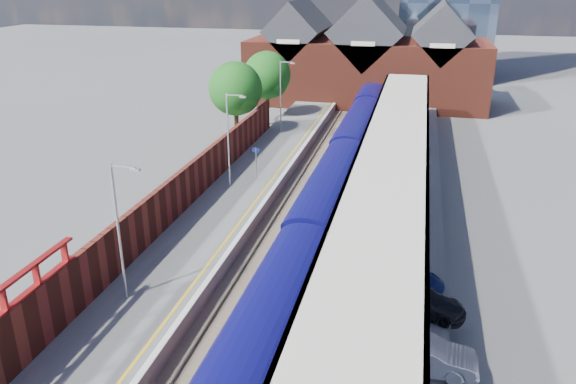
# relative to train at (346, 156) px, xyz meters

# --- Properties ---
(ground) EXTENTS (240.00, 240.00, 0.00)m
(ground) POSITION_rel_train_xyz_m (-1.49, 2.31, -2.12)
(ground) COLOR #5B5B5E
(ground) RESTS_ON ground
(ballast_bed) EXTENTS (6.00, 76.00, 0.06)m
(ballast_bed) POSITION_rel_train_xyz_m (-1.49, -7.69, -2.09)
(ballast_bed) COLOR #473D33
(ballast_bed) RESTS_ON ground
(rails) EXTENTS (4.51, 76.00, 0.14)m
(rails) POSITION_rel_train_xyz_m (-1.49, -7.69, -2.00)
(rails) COLOR slate
(rails) RESTS_ON ground
(left_platform) EXTENTS (5.00, 76.00, 1.00)m
(left_platform) POSITION_rel_train_xyz_m (-6.99, -7.69, -1.62)
(left_platform) COLOR #565659
(left_platform) RESTS_ON ground
(right_platform) EXTENTS (6.00, 76.00, 1.00)m
(right_platform) POSITION_rel_train_xyz_m (4.51, -7.69, -1.62)
(right_platform) COLOR #565659
(right_platform) RESTS_ON ground
(coping_left) EXTENTS (0.30, 76.00, 0.05)m
(coping_left) POSITION_rel_train_xyz_m (-4.64, -7.69, -1.10)
(coping_left) COLOR silver
(coping_left) RESTS_ON left_platform
(coping_right) EXTENTS (0.30, 76.00, 0.05)m
(coping_right) POSITION_rel_train_xyz_m (1.66, -7.69, -1.10)
(coping_right) COLOR silver
(coping_right) RESTS_ON right_platform
(yellow_line) EXTENTS (0.14, 76.00, 0.01)m
(yellow_line) POSITION_rel_train_xyz_m (-5.24, -7.69, -1.12)
(yellow_line) COLOR yellow
(yellow_line) RESTS_ON left_platform
(train) EXTENTS (2.96, 65.93, 3.45)m
(train) POSITION_rel_train_xyz_m (0.00, 0.00, 0.00)
(train) COLOR #0D0B52
(train) RESTS_ON ground
(canopy) EXTENTS (4.50, 52.00, 4.48)m
(canopy) POSITION_rel_train_xyz_m (3.99, -5.74, 3.13)
(canopy) COLOR navy
(canopy) RESTS_ON right_platform
(lamp_post_b) EXTENTS (1.48, 0.18, 7.00)m
(lamp_post_b) POSITION_rel_train_xyz_m (-7.86, -21.69, 2.87)
(lamp_post_b) COLOR #A5A8AA
(lamp_post_b) RESTS_ON left_platform
(lamp_post_c) EXTENTS (1.48, 0.18, 7.00)m
(lamp_post_c) POSITION_rel_train_xyz_m (-7.86, -5.69, 2.87)
(lamp_post_c) COLOR #A5A8AA
(lamp_post_c) RESTS_ON left_platform
(lamp_post_d) EXTENTS (1.48, 0.18, 7.00)m
(lamp_post_d) POSITION_rel_train_xyz_m (-7.86, 10.31, 2.87)
(lamp_post_d) COLOR #A5A8AA
(lamp_post_d) RESTS_ON left_platform
(platform_sign) EXTENTS (0.55, 0.08, 2.50)m
(platform_sign) POSITION_rel_train_xyz_m (-6.49, -3.69, 0.57)
(platform_sign) COLOR #A5A8AA
(platform_sign) RESTS_ON left_platform
(brick_wall) EXTENTS (0.35, 50.00, 3.86)m
(brick_wall) POSITION_rel_train_xyz_m (-9.59, -14.16, 0.33)
(brick_wall) COLOR #5E2418
(brick_wall) RESTS_ON left_platform
(station_building) EXTENTS (30.00, 12.12, 13.78)m
(station_building) POSITION_rel_train_xyz_m (-1.49, 30.31, 3.33)
(station_building) COLOR #5E2418
(station_building) RESTS_ON ground
(tree_near) EXTENTS (5.20, 5.20, 8.10)m
(tree_near) POSITION_rel_train_xyz_m (-11.84, 8.21, 3.23)
(tree_near) COLOR #382314
(tree_near) RESTS_ON ground
(tree_far) EXTENTS (5.20, 5.20, 8.10)m
(tree_far) POSITION_rel_train_xyz_m (-10.84, 16.21, 3.23)
(tree_far) COLOR #382314
(tree_far) RESTS_ON ground
(parked_car_silver) EXTENTS (4.34, 1.60, 1.42)m
(parked_car_silver) POSITION_rel_train_xyz_m (6.34, -23.91, -0.41)
(parked_car_silver) COLOR silver
(parked_car_silver) RESTS_ON right_platform
(parked_car_dark) EXTENTS (4.57, 2.84, 1.24)m
(parked_car_dark) POSITION_rel_train_xyz_m (6.18, -19.66, -0.50)
(parked_car_dark) COLOR black
(parked_car_dark) RESTS_ON right_platform
(parked_car_blue) EXTENTS (4.51, 2.55, 1.19)m
(parked_car_blue) POSITION_rel_train_xyz_m (5.24, -17.81, -0.53)
(parked_car_blue) COLOR navy
(parked_car_blue) RESTS_ON right_platform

